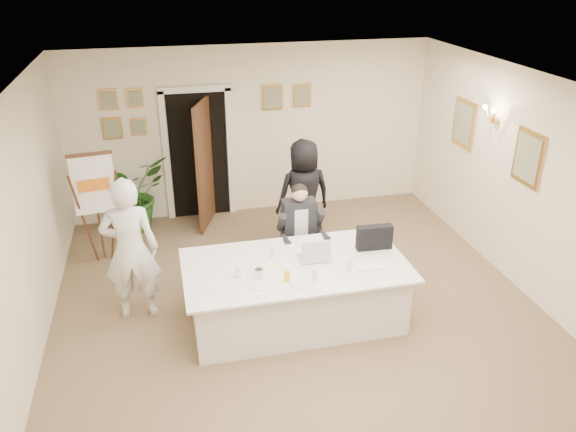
# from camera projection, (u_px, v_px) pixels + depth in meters

# --- Properties ---
(floor) EXTENTS (7.00, 7.00, 0.00)m
(floor) POSITION_uv_depth(u_px,v_px,m) (305.00, 324.00, 6.79)
(floor) COLOR brown
(floor) RESTS_ON ground
(ceiling) EXTENTS (6.00, 7.00, 0.02)m
(ceiling) POSITION_uv_depth(u_px,v_px,m) (308.00, 94.00, 5.60)
(ceiling) COLOR white
(ceiling) RESTS_ON wall_back
(wall_back) EXTENTS (6.00, 0.10, 2.80)m
(wall_back) POSITION_uv_depth(u_px,v_px,m) (252.00, 131.00, 9.28)
(wall_back) COLOR white
(wall_back) RESTS_ON floor
(wall_left) EXTENTS (0.10, 7.00, 2.80)m
(wall_left) POSITION_uv_depth(u_px,v_px,m) (15.00, 250.00, 5.57)
(wall_left) COLOR white
(wall_left) RESTS_ON floor
(wall_right) EXTENTS (0.10, 7.00, 2.80)m
(wall_right) POSITION_uv_depth(u_px,v_px,m) (545.00, 196.00, 6.82)
(wall_right) COLOR white
(wall_right) RESTS_ON floor
(doorway) EXTENTS (1.14, 0.86, 2.20)m
(doorway) POSITION_uv_depth(u_px,v_px,m) (201.00, 159.00, 9.09)
(doorway) COLOR black
(doorway) RESTS_ON floor
(pictures_back_wall) EXTENTS (3.40, 0.06, 0.80)m
(pictures_back_wall) POSITION_uv_depth(u_px,v_px,m) (202.00, 107.00, 8.89)
(pictures_back_wall) COLOR gold
(pictures_back_wall) RESTS_ON wall_back
(pictures_right_wall) EXTENTS (0.06, 2.20, 0.80)m
(pictures_right_wall) POSITION_uv_depth(u_px,v_px,m) (493.00, 139.00, 7.72)
(pictures_right_wall) COLOR gold
(pictures_right_wall) RESTS_ON wall_right
(wall_sconce) EXTENTS (0.20, 0.30, 0.24)m
(wall_sconce) POSITION_uv_depth(u_px,v_px,m) (492.00, 115.00, 7.55)
(wall_sconce) COLOR #CB8F41
(wall_sconce) RESTS_ON wall_right
(conference_table) EXTENTS (2.62, 1.40, 0.78)m
(conference_table) POSITION_uv_depth(u_px,v_px,m) (295.00, 292.00, 6.72)
(conference_table) COLOR silver
(conference_table) RESTS_ON floor
(seated_man) EXTENTS (0.63, 0.67, 1.39)m
(seated_man) POSITION_uv_depth(u_px,v_px,m) (300.00, 233.00, 7.47)
(seated_man) COLOR black
(seated_man) RESTS_ON floor
(flip_chart) EXTENTS (0.58, 0.39, 1.63)m
(flip_chart) POSITION_uv_depth(u_px,v_px,m) (98.00, 214.00, 7.88)
(flip_chart) COLOR #3B2512
(flip_chart) RESTS_ON floor
(standing_man) EXTENTS (0.69, 0.48, 1.82)m
(standing_man) POSITION_uv_depth(u_px,v_px,m) (130.00, 250.00, 6.60)
(standing_man) COLOR white
(standing_man) RESTS_ON floor
(standing_woman) EXTENTS (0.86, 0.60, 1.67)m
(standing_woman) POSITION_uv_depth(u_px,v_px,m) (304.00, 194.00, 8.30)
(standing_woman) COLOR black
(standing_woman) RESTS_ON floor
(potted_palm) EXTENTS (1.39, 1.39, 1.17)m
(potted_palm) POSITION_uv_depth(u_px,v_px,m) (133.00, 194.00, 8.95)
(potted_palm) COLOR #295F1F
(potted_palm) RESTS_ON floor
(laptop) EXTENTS (0.36, 0.38, 0.28)m
(laptop) POSITION_uv_depth(u_px,v_px,m) (314.00, 247.00, 6.64)
(laptop) COLOR #B7BABC
(laptop) RESTS_ON conference_table
(laptop_bag) EXTENTS (0.44, 0.14, 0.31)m
(laptop_bag) POSITION_uv_depth(u_px,v_px,m) (374.00, 237.00, 6.85)
(laptop_bag) COLOR black
(laptop_bag) RESTS_ON conference_table
(paper_stack) EXTENTS (0.29, 0.22, 0.03)m
(paper_stack) POSITION_uv_depth(u_px,v_px,m) (368.00, 266.00, 6.50)
(paper_stack) COLOR white
(paper_stack) RESTS_ON conference_table
(plate_left) EXTENTS (0.24, 0.24, 0.01)m
(plate_left) POSITION_uv_depth(u_px,v_px,m) (216.00, 288.00, 6.08)
(plate_left) COLOR white
(plate_left) RESTS_ON conference_table
(plate_mid) EXTENTS (0.24, 0.24, 0.01)m
(plate_mid) POSITION_uv_depth(u_px,v_px,m) (260.00, 286.00, 6.12)
(plate_mid) COLOR white
(plate_mid) RESTS_ON conference_table
(plate_near) EXTENTS (0.28, 0.28, 0.01)m
(plate_near) POSITION_uv_depth(u_px,v_px,m) (302.00, 283.00, 6.18)
(plate_near) COLOR white
(plate_near) RESTS_ON conference_table
(glass_a) EXTENTS (0.07, 0.07, 0.14)m
(glass_a) POSITION_uv_depth(u_px,v_px,m) (238.00, 272.00, 6.27)
(glass_a) COLOR silver
(glass_a) RESTS_ON conference_table
(glass_b) EXTENTS (0.07, 0.07, 0.14)m
(glass_b) POSITION_uv_depth(u_px,v_px,m) (315.00, 274.00, 6.22)
(glass_b) COLOR silver
(glass_b) RESTS_ON conference_table
(glass_c) EXTENTS (0.07, 0.07, 0.14)m
(glass_c) POSITION_uv_depth(u_px,v_px,m) (349.00, 266.00, 6.39)
(glass_c) COLOR silver
(glass_c) RESTS_ON conference_table
(glass_d) EXTENTS (0.07, 0.07, 0.14)m
(glass_d) POSITION_uv_depth(u_px,v_px,m) (272.00, 252.00, 6.69)
(glass_d) COLOR silver
(glass_d) RESTS_ON conference_table
(oj_glass) EXTENTS (0.08, 0.08, 0.13)m
(oj_glass) POSITION_uv_depth(u_px,v_px,m) (287.00, 276.00, 6.20)
(oj_glass) COLOR yellow
(oj_glass) RESTS_ON conference_table
(steel_jug) EXTENTS (0.12, 0.12, 0.11)m
(steel_jug) POSITION_uv_depth(u_px,v_px,m) (259.00, 273.00, 6.27)
(steel_jug) COLOR silver
(steel_jug) RESTS_ON conference_table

